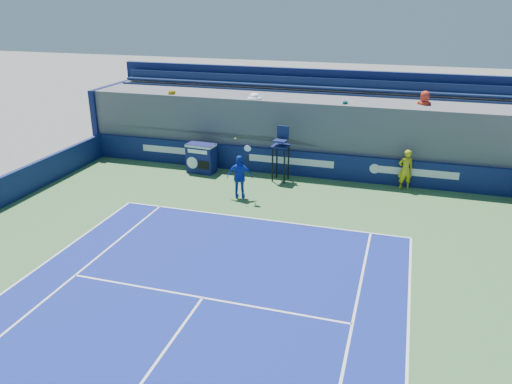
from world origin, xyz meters
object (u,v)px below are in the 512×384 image
(ball_person, at_px, (405,169))
(umpire_chair, at_px, (281,148))
(tennis_player, at_px, (240,177))
(match_clock, at_px, (201,157))

(ball_person, relative_size, umpire_chair, 0.71)
(ball_person, xyz_separation_m, tennis_player, (-6.47, -3.01, 0.03))
(match_clock, relative_size, tennis_player, 0.54)
(match_clock, xyz_separation_m, umpire_chair, (3.85, 0.01, 0.79))
(ball_person, bearing_deg, tennis_player, 6.32)
(tennis_player, bearing_deg, ball_person, 24.95)
(match_clock, distance_m, tennis_player, 3.74)
(match_clock, height_order, umpire_chair, umpire_chair)
(match_clock, bearing_deg, umpire_chair, 0.17)
(ball_person, distance_m, match_clock, 9.25)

